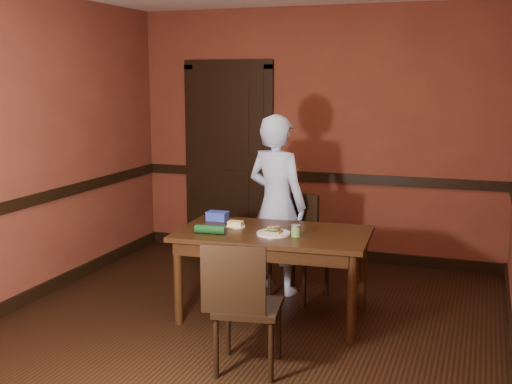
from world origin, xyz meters
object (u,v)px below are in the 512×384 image
Objects in this scene: dining_table at (273,274)px; food_tub at (217,216)px; chair_far at (299,247)px; sandwich_plate at (274,232)px; sauce_jar at (296,231)px; person at (277,204)px; chair_near at (248,305)px; cheese_saucer at (236,225)px.

dining_table is 0.75m from food_tub.
chair_far is (0.07, 0.54, 0.10)m from dining_table.
sandwich_plate is 0.19m from sauce_jar.
food_tub is (-0.59, 0.22, 0.40)m from dining_table.
sauce_jar is (0.15, -0.63, 0.31)m from chair_far.
sandwich_plate is at bearing 123.68° from person.
sandwich_plate is at bearing -74.42° from chair_far.
person is 17.57× the size of sauce_jar.
food_tub is (-0.81, 0.32, -0.01)m from sauce_jar.
dining_table is at bearing 109.43° from sandwich_plate.
chair_near is 1.44m from food_tub.
cheese_saucer is 0.31m from food_tub.
chair_near is 0.56× the size of person.
sauce_jar is 0.58m from cheese_saucer.
sauce_jar is 0.58× the size of cheese_saucer.
person reaches higher than sauce_jar.
chair_far is at bearing 50.20° from cheese_saucer.
cheese_saucer is (-0.35, 0.04, 0.38)m from dining_table.
chair_near is at bearing -85.43° from dining_table.
sauce_jar is 0.87m from food_tub.
food_tub is (-0.62, 0.32, 0.02)m from sandwich_plate.
food_tub is at bearing 155.21° from dining_table.
person is 10.20× the size of cheese_saucer.
person is at bearing 74.11° from cheese_saucer.
dining_table is at bearing -78.63° from chair_far.
chair_far reaches higher than sauce_jar.
dining_table is 5.75× the size of sandwich_plate.
food_tub is at bearing 158.31° from sauce_jar.
dining_table is 0.95× the size of person.
person is 0.59m from food_tub.
chair_far is 0.72m from sauce_jar.
dining_table is 1.70× the size of chair_near.
cheese_saucer is at bearing 169.06° from dining_table.
dining_table is at bearing -6.97° from cheese_saucer.
cheese_saucer is (-0.57, 0.14, -0.03)m from sauce_jar.
sauce_jar is (0.40, -0.73, -0.05)m from person.
cheese_saucer is at bearing 91.73° from person.
sauce_jar reaches higher than dining_table.
person reaches higher than chair_far.
chair_far is 9.89× the size of sauce_jar.
sandwich_plate is (-0.03, -0.63, 0.28)m from chair_far.
cheese_saucer is at bearing -38.21° from food_tub.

